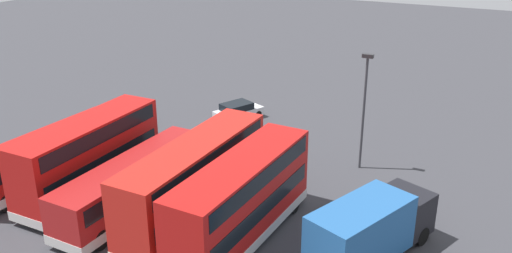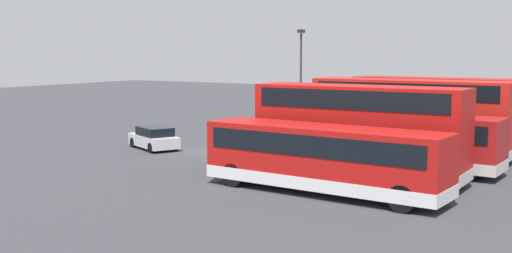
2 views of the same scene
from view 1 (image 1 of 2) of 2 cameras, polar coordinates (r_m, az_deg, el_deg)
name	(u,v)px [view 1 (image 1 of 2)]	position (r m, az deg, el deg)	size (l,w,h in m)	color
ground_plane	(234,137)	(41.36, -2.34, -1.11)	(140.00, 140.00, 0.00)	#38383D
bus_double_decker_near_end	(242,199)	(27.75, -1.48, -7.59)	(3.12, 10.74, 4.55)	#B71411
bus_double_decker_second	(195,180)	(29.78, -6.39, -5.55)	(2.89, 11.46, 4.55)	red
bus_single_deck_third	(134,183)	(31.84, -12.59, -5.75)	(3.07, 11.13, 2.95)	#A51919
bus_double_decker_fourth	(89,154)	(34.05, -17.05, -2.81)	(2.76, 10.32, 4.55)	#B71411
bus_single_deck_fifth	(48,155)	(36.88, -20.94, -2.80)	(3.34, 11.21, 2.95)	#B71411
box_truck_blue	(371,228)	(27.41, 11.93, -10.30)	(5.12, 7.89, 3.20)	#235999
car_hatchback_silver	(238,111)	(44.62, -1.89, 1.60)	(3.31, 4.38, 1.43)	silver
lamp_post_tall	(364,103)	(35.46, 11.26, 2.41)	(0.70, 0.30, 7.76)	#38383D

